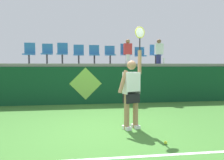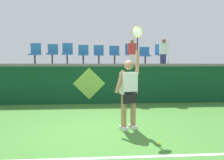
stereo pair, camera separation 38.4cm
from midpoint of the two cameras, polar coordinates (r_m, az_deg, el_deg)
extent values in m
plane|color=#3D752D|center=(5.23, -0.25, -13.33)|extent=(40.00, 40.00, 0.00)
cube|color=#0F4223|center=(8.71, -1.97, -1.35)|extent=(11.55, 0.20, 1.49)
cube|color=gray|center=(10.07, -2.31, 3.96)|extent=(11.55, 2.90, 0.12)
cube|color=white|center=(3.85, 1.41, -19.84)|extent=(10.40, 0.08, 0.01)
cube|color=white|center=(5.35, 5.20, -12.50)|extent=(0.21, 0.29, 0.08)
cube|color=white|center=(5.49, 7.59, -12.11)|extent=(0.21, 0.29, 0.08)
cylinder|color=#A87A56|center=(5.26, 5.22, -8.40)|extent=(0.13, 0.13, 0.86)
cylinder|color=#A87A56|center=(5.39, 7.63, -8.10)|extent=(0.13, 0.13, 0.86)
cube|color=black|center=(5.26, 6.47, -4.50)|extent=(0.42, 0.34, 0.28)
cube|color=white|center=(5.22, 6.50, -0.80)|extent=(0.43, 0.34, 0.52)
sphere|color=#A87A56|center=(5.20, 6.54, 3.93)|extent=(0.22, 0.22, 0.22)
cylinder|color=#A87A56|center=(5.09, 4.21, -0.45)|extent=(0.27, 0.18, 0.55)
cylinder|color=#A87A56|center=(5.33, 8.74, 4.66)|extent=(0.09, 0.09, 0.58)
cylinder|color=black|center=(5.36, 8.79, 9.37)|extent=(0.03, 0.03, 0.30)
torus|color=gold|center=(5.39, 8.82, 12.34)|extent=(0.27, 0.12, 0.28)
ellipsoid|color=silver|center=(5.39, 8.82, 12.34)|extent=(0.23, 0.10, 0.24)
sphere|color=#D1E533|center=(4.51, 14.90, -15.93)|extent=(0.07, 0.07, 0.07)
cylinder|color=white|center=(9.32, 15.81, 4.89)|extent=(0.06, 0.06, 0.23)
cylinder|color=#38383D|center=(9.73, -18.58, 5.16)|extent=(0.07, 0.07, 0.36)
cube|color=#2D70B2|center=(9.74, -18.61, 6.36)|extent=(0.44, 0.42, 0.05)
cube|color=#2D70B2|center=(9.94, -18.37, 7.83)|extent=(0.44, 0.04, 0.47)
cylinder|color=#38383D|center=(9.58, -14.35, 5.33)|extent=(0.07, 0.07, 0.38)
cube|color=#2D70B2|center=(9.59, -14.38, 6.62)|extent=(0.44, 0.42, 0.05)
cube|color=#2D70B2|center=(9.79, -14.20, 7.95)|extent=(0.44, 0.04, 0.42)
cylinder|color=#38383D|center=(9.49, -10.58, 5.39)|extent=(0.07, 0.07, 0.38)
cube|color=#2D70B2|center=(9.50, -10.60, 6.69)|extent=(0.44, 0.42, 0.05)
cube|color=#2D70B2|center=(9.70, -10.50, 8.17)|extent=(0.44, 0.04, 0.47)
cylinder|color=#38383D|center=(9.44, -6.41, 5.37)|extent=(0.07, 0.07, 0.35)
cube|color=#2D70B2|center=(9.45, -6.42, 6.59)|extent=(0.44, 0.42, 0.05)
cube|color=#2D70B2|center=(9.65, -6.39, 7.94)|extent=(0.44, 0.04, 0.42)
cylinder|color=#38383D|center=(9.44, -2.33, 5.38)|extent=(0.07, 0.07, 0.35)
cube|color=#2D70B2|center=(9.45, -2.33, 6.59)|extent=(0.44, 0.42, 0.05)
cube|color=#2D70B2|center=(9.65, -2.37, 7.93)|extent=(0.44, 0.04, 0.42)
cylinder|color=#38383D|center=(9.49, 1.86, 5.39)|extent=(0.07, 0.07, 0.35)
cube|color=#2D70B2|center=(9.50, 1.86, 6.61)|extent=(0.44, 0.42, 0.05)
cube|color=#2D70B2|center=(9.70, 1.74, 7.85)|extent=(0.44, 0.04, 0.39)
cylinder|color=#38383D|center=(9.59, 6.10, 5.41)|extent=(0.07, 0.07, 0.37)
cube|color=#2D70B2|center=(9.60, 6.11, 6.67)|extent=(0.44, 0.42, 0.05)
cube|color=#2D70B2|center=(9.80, 5.92, 8.14)|extent=(0.44, 0.04, 0.47)
cylinder|color=#38383D|center=(9.73, 9.88, 5.20)|extent=(0.07, 0.07, 0.32)
cube|color=#2D70B2|center=(9.74, 9.90, 6.29)|extent=(0.44, 0.42, 0.05)
cube|color=#2D70B2|center=(9.93, 9.64, 7.49)|extent=(0.44, 0.04, 0.38)
cylinder|color=#38383D|center=(9.93, 13.85, 5.26)|extent=(0.07, 0.07, 0.37)
cube|color=#2D70B2|center=(9.93, 13.87, 6.48)|extent=(0.44, 0.42, 0.05)
cube|color=#2D70B2|center=(10.13, 13.56, 7.84)|extent=(0.44, 0.04, 0.45)
cylinder|color=white|center=(9.26, 6.47, 5.51)|extent=(0.20, 0.20, 0.39)
cube|color=red|center=(9.29, 6.49, 8.14)|extent=(0.34, 0.20, 0.46)
sphere|color=#A87A56|center=(9.31, 6.51, 10.13)|extent=(0.19, 0.19, 0.19)
cylinder|color=navy|center=(9.56, 14.57, 5.38)|extent=(0.20, 0.20, 0.40)
cube|color=white|center=(9.58, 14.62, 7.97)|extent=(0.34, 0.20, 0.47)
sphere|color=brown|center=(9.61, 14.65, 9.92)|extent=(0.19, 0.19, 0.19)
cube|color=#0F4223|center=(8.70, -4.73, -6.30)|extent=(0.90, 0.01, 0.00)
plane|color=#8CC64C|center=(8.59, -4.76, -0.94)|extent=(1.27, 0.00, 1.27)
camera|label=1|loc=(0.19, -88.26, 0.12)|focal=34.72mm
camera|label=2|loc=(0.19, 91.74, -0.12)|focal=34.72mm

